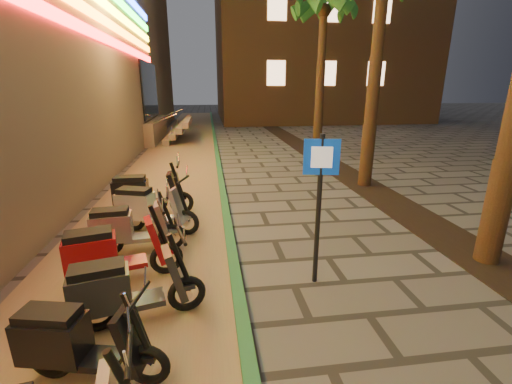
{
  "coord_description": "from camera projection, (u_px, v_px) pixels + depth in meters",
  "views": [
    {
      "loc": [
        -1.24,
        -2.89,
        2.99
      ],
      "look_at": [
        -0.45,
        2.86,
        1.2
      ],
      "focal_mm": 24.0,
      "sensor_mm": 36.0,
      "label": 1
    }
  ],
  "objects": [
    {
      "name": "scooter_10",
      "position": [
        143.0,
        193.0,
        8.12
      ],
      "size": [
        1.84,
        0.65,
        1.3
      ],
      "rotation": [
        0.0,
        0.0,
        0.02
      ],
      "color": "black",
      "rests_on": "ground"
    },
    {
      "name": "ground",
      "position": [
        331.0,
        369.0,
        3.78
      ],
      "size": [
        120.0,
        120.0,
        0.0
      ],
      "primitive_type": "plane",
      "color": "#474442",
      "rests_on": "ground"
    },
    {
      "name": "green_curb",
      "position": [
        219.0,
        167.0,
        13.11
      ],
      "size": [
        0.18,
        60.0,
        0.1
      ],
      "primitive_type": "cube",
      "color": "#286B3A",
      "rests_on": "ground"
    },
    {
      "name": "scooter_5",
      "position": [
        75.0,
        342.0,
        3.51
      ],
      "size": [
        1.56,
        0.73,
        1.1
      ],
      "rotation": [
        0.0,
        0.0,
        -0.22
      ],
      "color": "black",
      "rests_on": "ground"
    },
    {
      "name": "scooter_7",
      "position": [
        110.0,
        253.0,
        5.27
      ],
      "size": [
        1.75,
        0.86,
        1.23
      ],
      "rotation": [
        0.0,
        0.0,
        0.26
      ],
      "color": "black",
      "rests_on": "ground"
    },
    {
      "name": "pedestrian_sign",
      "position": [
        320.0,
        190.0,
        5.05
      ],
      "size": [
        0.52,
        0.12,
        2.36
      ],
      "rotation": [
        0.0,
        0.0,
        -0.19
      ],
      "color": "black",
      "rests_on": "ground"
    },
    {
      "name": "planting_strip",
      "position": [
        397.0,
        205.0,
        8.98
      ],
      "size": [
        1.2,
        40.0,
        0.02
      ],
      "primitive_type": "cube",
      "color": "black",
      "rests_on": "ground"
    },
    {
      "name": "scooter_6",
      "position": [
        123.0,
        290.0,
        4.35
      ],
      "size": [
        1.69,
        0.81,
        1.19
      ],
      "rotation": [
        0.0,
        0.0,
        0.24
      ],
      "color": "black",
      "rests_on": "ground"
    },
    {
      "name": "scooter_9",
      "position": [
        148.0,
        208.0,
        7.21
      ],
      "size": [
        1.76,
        0.94,
        1.25
      ],
      "rotation": [
        0.0,
        0.0,
        -0.31
      ],
      "color": "black",
      "rests_on": "ground"
    },
    {
      "name": "parking_strip",
      "position": [
        174.0,
        170.0,
        12.91
      ],
      "size": [
        3.4,
        60.0,
        0.01
      ],
      "primitive_type": "cube",
      "color": "#8C7251",
      "rests_on": "ground"
    },
    {
      "name": "scooter_8",
      "position": [
        127.0,
        228.0,
        6.27
      ],
      "size": [
        1.67,
        0.62,
        1.17
      ],
      "rotation": [
        0.0,
        0.0,
        0.1
      ],
      "color": "black",
      "rests_on": "ground"
    },
    {
      "name": "palm_d",
      "position": [
        324.0,
        11.0,
        13.86
      ],
      "size": [
        2.97,
        3.02,
        7.16
      ],
      "color": "#472D19",
      "rests_on": "ground"
    }
  ]
}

